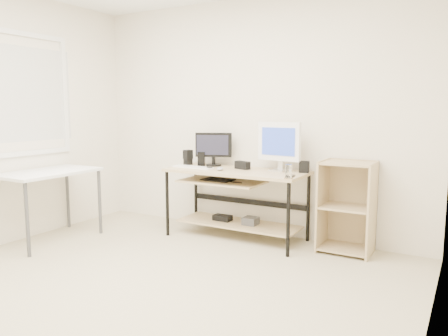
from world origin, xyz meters
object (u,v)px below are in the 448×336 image
Objects in this scene: side_table at (48,178)px; white_imac at (279,143)px; black_monitor at (214,147)px; shelf_unit at (348,206)px; audio_controller at (201,159)px; desk at (234,189)px.

white_imac is (2.10, 1.20, 0.38)m from side_table.
side_table is at bearing -158.78° from black_monitor.
shelf_unit reaches higher than side_table.
shelf_unit is at bearing 7.09° from white_imac.
white_imac is (-0.73, -0.02, 0.59)m from shelf_unit.
shelf_unit is 1.69m from audio_controller.
white_imac is at bearing 17.91° from desk.
audio_controller is at bearing 170.11° from desk.
desk is 2.93× the size of white_imac.
side_table is at bearing -158.90° from audio_controller.
white_imac is 3.17× the size of audio_controller.
shelf_unit is at bearing 7.77° from desk.
white_imac reaches higher than side_table.
shelf_unit is 2.25× the size of black_monitor.
audio_controller is (-0.92, -0.06, -0.22)m from white_imac.
audio_controller reaches higher than side_table.
black_monitor is at bearing 155.87° from desk.
black_monitor is (1.30, 1.22, 0.30)m from side_table.
black_monitor reaches higher than desk.
desk is 0.56m from audio_controller.
side_table is 1.11× the size of shelf_unit.
white_imac reaches higher than desk.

